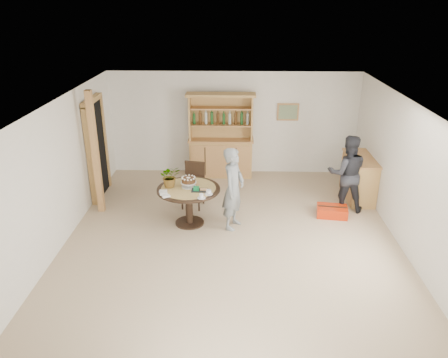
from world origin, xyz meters
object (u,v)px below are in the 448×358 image
hutch (221,148)px  sideboard (359,178)px  dining_chair (194,182)px  teen_boy (233,189)px  dining_table (189,195)px  adult_person (347,173)px  red_suitcase (332,211)px

hutch → sideboard: hutch is taller
dining_chair → teen_boy: 1.28m
sideboard → dining_table: size_ratio=1.05×
dining_table → dining_chair: dining_chair is taller
dining_table → adult_person: adult_person is taller
red_suitcase → sideboard: bearing=59.2°
hutch → adult_person: hutch is taller
teen_boy → sideboard: bearing=-41.4°
adult_person → sideboard: bearing=-122.2°
dining_table → dining_chair: 0.83m
dining_chair → teen_boy: teen_boy is taller
hutch → adult_person: size_ratio=1.27×
teen_boy → adult_person: bearing=-49.2°
dining_table → red_suitcase: 2.91m
sideboard → dining_chair: (-3.55, -0.47, 0.06)m
dining_table → hutch: bearing=78.3°
dining_chair → hutch: bearing=84.5°
sideboard → teen_boy: teen_boy is taller
hutch → teen_boy: 2.66m
sideboard → adult_person: bearing=-126.0°
hutch → dining_chair: size_ratio=2.16×
sideboard → dining_table: (-3.57, -1.30, 0.13)m
sideboard → dining_table: bearing=-160.0°
adult_person → red_suitcase: (-0.30, -0.31, -0.70)m
sideboard → red_suitcase: sideboard is taller
dining_table → teen_boy: teen_boy is taller
hutch → sideboard: (3.04, -1.24, -0.22)m
adult_person → red_suitcase: 0.82m
teen_boy → red_suitcase: (1.99, 0.50, -0.69)m
sideboard → red_suitcase: size_ratio=1.94×
hutch → dining_chair: hutch is taller
dining_table → red_suitcase: dining_table is taller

